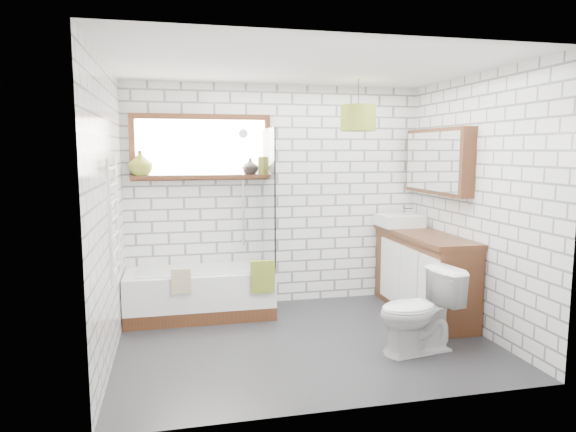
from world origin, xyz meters
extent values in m
cube|color=black|center=(0.00, 0.00, -0.01)|extent=(3.40, 2.60, 0.01)
cube|color=white|center=(0.00, 0.00, 2.50)|extent=(3.40, 2.60, 0.01)
cube|color=white|center=(0.00, 1.30, 1.25)|extent=(3.40, 0.01, 2.50)
cube|color=white|center=(0.00, -1.30, 1.25)|extent=(3.40, 0.01, 2.50)
cube|color=white|center=(-1.70, 0.00, 1.25)|extent=(0.01, 2.60, 2.50)
cube|color=white|center=(1.70, 0.00, 1.25)|extent=(0.01, 2.60, 2.50)
cube|color=#3A1D10|center=(-0.85, 1.26, 1.80)|extent=(1.52, 0.16, 0.68)
cube|color=white|center=(-1.66, 0.00, 1.20)|extent=(0.06, 0.52, 1.00)
cube|color=#3A1D10|center=(1.62, 0.60, 1.65)|extent=(0.16, 1.20, 0.70)
cylinder|color=silver|center=(-0.40, 1.26, 1.35)|extent=(0.02, 0.02, 1.30)
cube|color=white|center=(-0.92, 0.96, 0.25)|extent=(1.54, 0.68, 0.50)
cube|color=white|center=(-0.17, 0.96, 1.25)|extent=(0.02, 0.72, 1.50)
cube|color=olive|center=(-0.30, 0.62, 0.48)|extent=(0.25, 0.07, 0.34)
cube|color=tan|center=(-1.12, 0.62, 0.48)|extent=(0.19, 0.05, 0.25)
cube|color=#3A1D10|center=(1.45, 0.51, 0.45)|extent=(0.50, 1.56, 0.89)
cube|color=white|center=(1.39, 1.00, 0.96)|extent=(0.47, 0.41, 0.14)
cylinder|color=silver|center=(1.55, 1.00, 1.02)|extent=(0.04, 0.04, 0.16)
imported|color=white|center=(0.90, -0.48, 0.37)|extent=(0.53, 0.79, 0.74)
imported|color=olive|center=(-1.50, 1.23, 1.61)|extent=(0.29, 0.29, 0.27)
imported|color=black|center=(-0.32, 1.23, 1.57)|extent=(0.23, 0.23, 0.19)
cylinder|color=olive|center=(-0.20, 1.23, 1.58)|extent=(0.08, 0.08, 0.20)
cylinder|color=olive|center=(0.72, 0.65, 2.10)|extent=(0.36, 0.36, 0.27)
camera|label=1|loc=(-1.17, -4.46, 1.77)|focal=32.00mm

